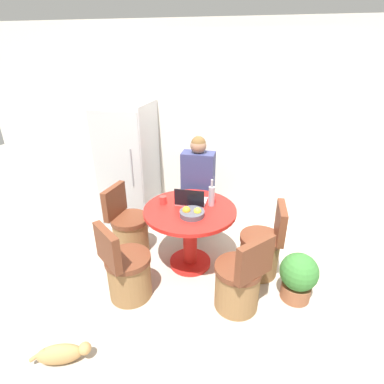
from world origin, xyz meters
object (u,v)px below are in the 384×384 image
object	(u,v)px
fruit_bowl	(192,213)
cat	(62,354)
dining_table	(190,226)
refrigerator	(129,164)
laptop	(191,200)
chair_near_left_corner	(127,273)
bottle	(212,195)
chair_left_side	(129,230)
chair_right_side	(261,251)
person_seated	(199,182)
chair_near_right_corner	(239,283)
potted_plant	(298,276)

from	to	relation	value
fruit_bowl	cat	bearing A→B (deg)	-121.55
dining_table	refrigerator	bearing A→B (deg)	139.53
laptop	chair_near_left_corner	bearing A→B (deg)	57.12
bottle	refrigerator	bearing A→B (deg)	148.44
chair_left_side	cat	distance (m)	1.51
refrigerator	fruit_bowl	bearing A→B (deg)	-43.27
refrigerator	cat	bearing A→B (deg)	-81.19
fruit_bowl	dining_table	bearing A→B (deg)	109.89
chair_right_side	person_seated	distance (m)	1.16
chair_near_right_corner	person_seated	size ratio (longest dim) A/B	0.63
laptop	chair_right_side	bearing A→B (deg)	173.60
chair_right_side	cat	xyz separation A→B (m)	(-1.50, -1.43, -0.19)
laptop	cat	distance (m)	1.80
laptop	potted_plant	bearing A→B (deg)	160.50
bottle	chair_near_left_corner	bearing A→B (deg)	-133.35
laptop	bottle	world-z (taller)	bottle
cat	refrigerator	bearing A→B (deg)	78.33
dining_table	person_seated	bearing A→B (deg)	93.79
refrigerator	fruit_bowl	xyz separation A→B (m)	(1.13, -1.06, -0.07)
refrigerator	chair_right_side	distance (m)	2.12
chair_near_right_corner	potted_plant	bearing A→B (deg)	154.89
fruit_bowl	bottle	xyz separation A→B (m)	(0.16, 0.27, 0.08)
chair_near_right_corner	laptop	distance (m)	1.00
chair_near_left_corner	fruit_bowl	bearing A→B (deg)	-100.54
cat	potted_plant	distance (m)	2.16
chair_near_right_corner	fruit_bowl	world-z (taller)	chair_near_right_corner
chair_left_side	chair_near_right_corner	bearing A→B (deg)	-107.15
fruit_bowl	bottle	world-z (taller)	bottle
potted_plant	chair_near_left_corner	bearing A→B (deg)	-168.74
cat	bottle	bearing A→B (deg)	38.29
fruit_bowl	chair_near_left_corner	bearing A→B (deg)	-139.31
chair_near_right_corner	laptop	xyz separation A→B (m)	(-0.60, 0.64, 0.48)
chair_near_right_corner	person_seated	distance (m)	1.46
chair_near_right_corner	person_seated	xyz separation A→B (m)	(-0.63, 1.24, 0.44)
chair_left_side	fruit_bowl	size ratio (longest dim) A/B	3.28
chair_left_side	dining_table	bearing A→B (deg)	-90.00
chair_right_side	laptop	size ratio (longest dim) A/B	2.59
fruit_bowl	cat	size ratio (longest dim) A/B	0.56
refrigerator	person_seated	xyz separation A→B (m)	(1.03, -0.20, -0.10)
chair_near_left_corner	cat	distance (m)	0.84
laptop	cat	xyz separation A→B (m)	(-0.70, -1.52, -0.67)
refrigerator	bottle	size ratio (longest dim) A/B	5.49
dining_table	chair_left_side	size ratio (longest dim) A/B	1.19
person_seated	laptop	xyz separation A→B (m)	(0.03, -0.60, 0.04)
person_seated	laptop	world-z (taller)	person_seated
person_seated	fruit_bowl	bearing A→B (deg)	96.59
chair_right_side	chair_left_side	xyz separation A→B (m)	(-1.55, 0.07, 0.00)
chair_near_left_corner	bottle	world-z (taller)	bottle
laptop	cat	bearing A→B (deg)	65.24
person_seated	fruit_bowl	size ratio (longest dim) A/B	5.24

